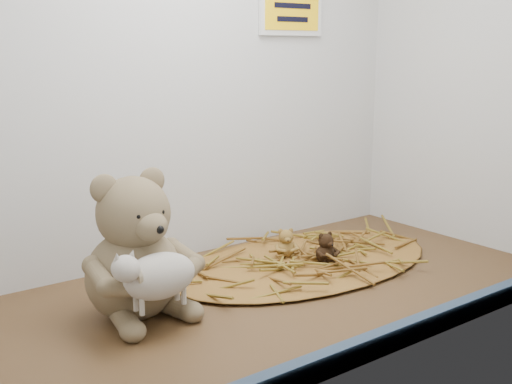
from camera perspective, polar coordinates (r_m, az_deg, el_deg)
alcove_shell at (r=120.39cm, az=-1.76°, el=12.46°), size 120.40×60.20×90.40cm
front_rail at (r=101.91cm, az=11.07°, el=-12.93°), size 119.28×2.20×3.60cm
straw_bed at (r=139.21cm, az=4.38°, el=-6.14°), size 63.56×36.91×1.23cm
main_teddy at (r=111.56cm, az=-10.89°, el=-4.59°), size 22.25×23.29×25.51cm
toy_lamb at (r=104.78cm, az=-8.59°, el=-7.41°), size 16.42×10.02×10.61cm
mini_teddy_tan at (r=139.41cm, az=2.66°, el=-4.42°), size 7.15×7.28×6.48cm
mini_teddy_brown at (r=136.74cm, az=6.19°, el=-4.81°), size 5.66×5.93×6.60cm
wall_sign at (r=155.16cm, az=3.14°, el=16.20°), size 16.00×1.20×11.00cm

